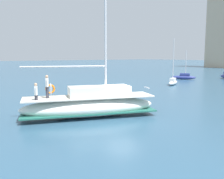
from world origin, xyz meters
TOP-DOWN VIEW (x-y plane):
  - ground_plane at (0.00, 0.00)m, footprint 400.00×400.00m
  - main_sailboat at (-1.32, -1.91)m, footprint 5.58×9.84m
  - moored_sloop_near at (-15.27, 26.82)m, footprint 4.17×3.35m
  - moored_catamaran at (-10.69, 18.33)m, footprint 2.58×3.90m

SIDE VIEW (x-z plane):
  - ground_plane at x=0.00m, z-range 0.00..0.00m
  - moored_sloop_near at x=-15.27m, z-range -2.20..3.13m
  - moored_catamaran at x=-10.69m, z-range -2.95..3.91m
  - main_sailboat at x=-1.32m, z-range -6.22..8.06m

